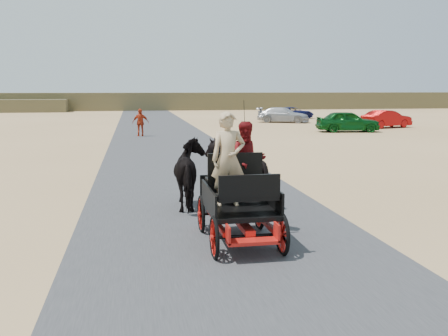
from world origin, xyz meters
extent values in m
plane|color=tan|center=(0.00, 0.00, 0.00)|extent=(140.00, 140.00, 0.00)
cube|color=#38383A|center=(0.00, 0.00, 0.01)|extent=(6.00, 140.00, 0.01)
cube|color=brown|center=(0.00, 62.00, 1.20)|extent=(140.00, 6.00, 2.40)
imported|color=black|center=(-0.30, 2.65, 0.85)|extent=(0.91, 2.01, 1.70)
imported|color=black|center=(0.80, 2.65, 0.85)|extent=(1.37, 1.54, 1.70)
imported|color=tan|center=(0.05, -0.30, 1.62)|extent=(0.66, 0.43, 1.80)
imported|color=#660C0F|center=(0.55, 0.25, 1.51)|extent=(0.77, 0.60, 1.58)
imported|color=#B02F14|center=(-1.26, 22.04, 0.86)|extent=(1.04, 0.50, 1.73)
imported|color=#0C4C19|center=(12.84, 22.80, 0.73)|extent=(4.48, 2.31, 1.46)
imported|color=maroon|center=(17.32, 25.75, 0.67)|extent=(4.29, 2.56, 1.33)
imported|color=#B2B2B7|center=(11.31, 32.89, 0.66)|extent=(4.91, 3.66, 1.32)
imported|color=navy|center=(13.99, 38.30, 0.58)|extent=(4.34, 2.36, 1.15)
camera|label=1|loc=(-1.71, -9.53, 2.95)|focal=40.00mm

